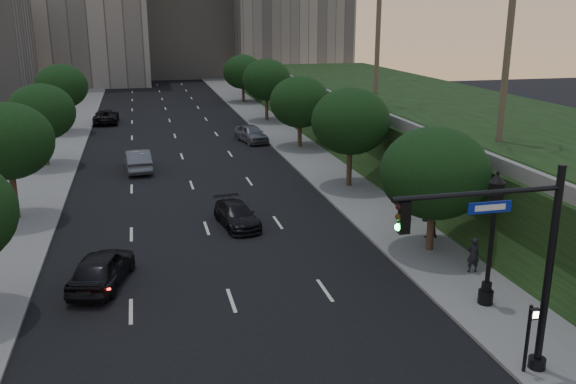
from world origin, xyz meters
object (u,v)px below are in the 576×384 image
object	(u,v)px
sedan_near_left	(101,268)
sedan_near_right	(237,215)
pedestrian_c	(406,205)
pedestrian_b	(430,221)
traffic_signal_mast	(518,272)
street_lamp	(491,245)
sedan_mid_left	(138,160)
sedan_far_right	(251,133)
sedan_far_left	(106,116)
pedestrian_a	(473,255)

from	to	relation	value
sedan_near_left	sedan_near_right	size ratio (longest dim) A/B	1.07
sedan_near_left	pedestrian_c	xyz separation A→B (m)	(16.25, 4.73, 0.19)
pedestrian_b	pedestrian_c	xyz separation A→B (m)	(0.03, 2.98, -0.03)
traffic_signal_mast	pedestrian_c	world-z (taller)	traffic_signal_mast
street_lamp	sedan_mid_left	world-z (taller)	street_lamp
sedan_far_right	traffic_signal_mast	bearing A→B (deg)	-100.85
sedan_far_right	pedestrian_c	size ratio (longest dim) A/B	2.77
sedan_mid_left	street_lamp	bearing A→B (deg)	113.40
sedan_mid_left	pedestrian_b	size ratio (longest dim) A/B	2.82
street_lamp	pedestrian_c	distance (m)	10.65
sedan_near_left	sedan_far_left	world-z (taller)	sedan_near_left
pedestrian_b	pedestrian_c	size ratio (longest dim) A/B	1.04
sedan_mid_left	sedan_far_left	bearing A→B (deg)	-85.59
pedestrian_c	sedan_far_left	bearing A→B (deg)	-64.80
sedan_mid_left	pedestrian_c	size ratio (longest dim) A/B	2.94
sedan_near_left	pedestrian_a	bearing A→B (deg)	-174.55
pedestrian_b	sedan_mid_left	bearing A→B (deg)	-49.98
sedan_near_left	pedestrian_c	world-z (taller)	pedestrian_c
pedestrian_c	sedan_mid_left	bearing A→B (deg)	-46.89
sedan_near_right	sedan_far_right	world-z (taller)	sedan_far_right
sedan_far_left	pedestrian_b	size ratio (longest dim) A/B	3.04
traffic_signal_mast	pedestrian_c	xyz separation A→B (m)	(3.21, 15.00, -2.68)
traffic_signal_mast	street_lamp	size ratio (longest dim) A/B	1.25
sedan_near_right	pedestrian_a	xyz separation A→B (m)	(9.21, -9.06, 0.33)
sedan_far_right	sedan_mid_left	bearing A→B (deg)	-152.89
sedan_near_right	pedestrian_c	bearing A→B (deg)	-17.60
street_lamp	sedan_far_left	size ratio (longest dim) A/B	1.05
sedan_far_right	sedan_near_left	bearing A→B (deg)	-125.07
sedan_mid_left	pedestrian_b	distance (m)	23.50
street_lamp	sedan_near_right	bearing A→B (deg)	124.15
sedan_far_left	sedan_far_right	world-z (taller)	sedan_far_right
sedan_near_right	pedestrian_a	bearing A→B (deg)	-52.88
sedan_mid_left	traffic_signal_mast	bearing A→B (deg)	106.66
sedan_far_left	pedestrian_a	distance (m)	48.28
sedan_far_left	pedestrian_c	world-z (taller)	pedestrian_c
sedan_far_right	pedestrian_b	size ratio (longest dim) A/B	2.66
sedan_far_right	sedan_near_right	bearing A→B (deg)	-115.11
sedan_near_left	pedestrian_b	bearing A→B (deg)	-158.49
sedan_near_right	sedan_far_right	xyz separation A→B (m)	(4.95, 22.39, 0.16)
sedan_near_left	pedestrian_a	size ratio (longest dim) A/B	2.88
sedan_near_right	sedan_far_right	distance (m)	22.93
sedan_far_right	pedestrian_a	xyz separation A→B (m)	(4.26, -31.45, 0.17)
street_lamp	pedestrian_b	bearing A→B (deg)	80.71
sedan_near_right	sedan_mid_left	bearing A→B (deg)	102.04
street_lamp	sedan_far_left	xyz separation A→B (m)	(-16.46, 47.89, -1.89)
pedestrian_c	pedestrian_a	bearing A→B (deg)	88.57
sedan_near_right	pedestrian_a	world-z (taller)	pedestrian_a
traffic_signal_mast	street_lamp	bearing A→B (deg)	66.80
street_lamp	sedan_near_right	world-z (taller)	street_lamp
sedan_near_left	pedestrian_c	bearing A→B (deg)	-148.43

